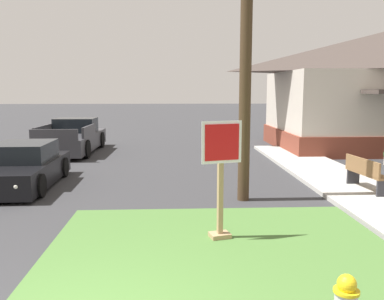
% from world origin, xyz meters
% --- Properties ---
extents(grass_corner_patch, '(5.92, 5.97, 0.08)m').
position_xyz_m(grass_corner_patch, '(1.90, 1.99, 0.04)').
color(grass_corner_patch, '#477033').
rests_on(grass_corner_patch, ground).
extents(sidewalk_strip, '(2.20, 17.40, 0.12)m').
position_xyz_m(sidewalk_strip, '(6.06, 6.34, 0.06)').
color(sidewalk_strip, '#B2AFA8').
rests_on(sidewalk_strip, ground).
extents(stop_sign, '(0.73, 0.36, 2.13)m').
position_xyz_m(stop_sign, '(1.94, 3.13, 1.13)').
color(stop_sign, '#A3845B').
rests_on(stop_sign, grass_corner_patch).
extents(manhole_cover, '(0.70, 0.70, 0.02)m').
position_xyz_m(manhole_cover, '(0.58, 3.89, 0.01)').
color(manhole_cover, black).
rests_on(manhole_cover, ground).
extents(parked_sedan_black, '(1.98, 4.15, 1.25)m').
position_xyz_m(parked_sedan_black, '(-3.23, 7.72, 0.54)').
color(parked_sedan_black, black).
rests_on(parked_sedan_black, ground).
extents(pickup_truck_charcoal, '(2.23, 5.24, 1.48)m').
position_xyz_m(pickup_truck_charcoal, '(-3.36, 14.20, 0.62)').
color(pickup_truck_charcoal, '#38383D').
rests_on(pickup_truck_charcoal, ground).
extents(street_bench, '(0.55, 1.63, 0.85)m').
position_xyz_m(street_bench, '(6.19, 6.38, 0.59)').
color(street_bench, brown).
rests_on(street_bench, sidewalk_strip).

